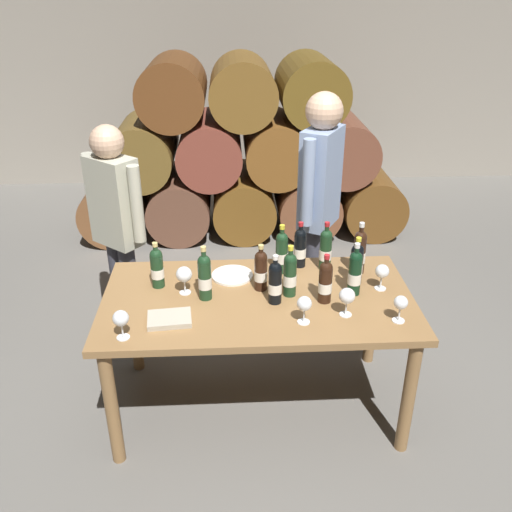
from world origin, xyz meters
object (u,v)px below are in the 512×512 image
object	(u,v)px
wine_glass_2	(184,275)
tasting_notebook	(170,319)
dining_table	(258,311)
wine_glass_1	(304,305)
wine_bottle_5	(205,276)
wine_bottle_7	(326,249)
wine_bottle_0	(355,272)
wine_glass_5	(382,272)
wine_bottle_4	(325,281)
wine_bottle_6	(359,251)
wine_bottle_3	(290,274)
wine_glass_0	(401,304)
taster_seated_left	(117,221)
wine_bottle_10	(356,263)
serving_plate	(232,275)
wine_bottle_2	(282,252)
wine_glass_3	(121,319)
wine_glass_4	(347,297)
sommelier_presenting	(319,197)
wine_bottle_8	(157,267)
wine_bottle_9	(261,270)
wine_bottle_11	(300,247)
wine_bottle_1	(275,282)

from	to	relation	value
wine_glass_2	tasting_notebook	xyz separation A→B (m)	(-0.06, -0.28, -0.10)
dining_table	wine_glass_1	size ratio (longest dim) A/B	11.29
wine_bottle_5	wine_bottle_7	xyz separation A→B (m)	(0.70, 0.30, -0.00)
wine_bottle_0	wine_glass_5	xyz separation A→B (m)	(0.16, 0.04, -0.02)
wine_bottle_4	wine_bottle_6	xyz separation A→B (m)	(0.25, 0.31, 0.01)
wine_bottle_3	wine_bottle_7	bearing A→B (deg)	49.96
wine_bottle_7	wine_glass_0	size ratio (longest dim) A/B	2.06
wine_bottle_6	dining_table	bearing A→B (deg)	-157.41
wine_bottle_4	taster_seated_left	size ratio (longest dim) A/B	0.18
wine_bottle_3	wine_bottle_10	xyz separation A→B (m)	(0.39, 0.11, -0.00)
tasting_notebook	serving_plate	xyz separation A→B (m)	(0.33, 0.45, -0.01)
wine_bottle_0	wine_bottle_2	size ratio (longest dim) A/B	1.02
wine_bottle_6	wine_bottle_7	bearing A→B (deg)	163.60
wine_bottle_4	wine_glass_3	world-z (taller)	wine_bottle_4
wine_bottle_2	wine_glass_4	xyz separation A→B (m)	(0.29, -0.48, -0.02)
wine_bottle_2	sommelier_presenting	size ratio (longest dim) A/B	0.18
wine_glass_1	sommelier_presenting	size ratio (longest dim) A/B	0.09
dining_table	wine_bottle_0	world-z (taller)	wine_bottle_0
serving_plate	wine_bottle_8	bearing A→B (deg)	-168.10
wine_bottle_8	wine_bottle_0	bearing A→B (deg)	-7.20
wine_bottle_7	dining_table	bearing A→B (deg)	-143.58
taster_seated_left	wine_bottle_4	bearing A→B (deg)	-32.45
wine_bottle_6	wine_glass_5	bearing A→B (deg)	-67.03
wine_bottle_7	wine_bottle_9	bearing A→B (deg)	-151.05
tasting_notebook	taster_seated_left	distance (m)	1.03
taster_seated_left	sommelier_presenting	bearing A→B (deg)	1.31
wine_bottle_10	wine_glass_0	xyz separation A→B (m)	(0.14, -0.40, -0.02)
wine_glass_3	wine_glass_1	bearing A→B (deg)	5.46
wine_bottle_8	wine_glass_0	bearing A→B (deg)	-18.47
wine_bottle_7	wine_glass_2	size ratio (longest dim) A/B	1.86
wine_glass_5	taster_seated_left	xyz separation A→B (m)	(-1.56, 0.67, 0.05)
wine_bottle_6	wine_glass_0	bearing A→B (deg)	-79.63
wine_glass_0	serving_plate	xyz separation A→B (m)	(-0.84, 0.51, -0.10)
wine_bottle_5	wine_bottle_0	bearing A→B (deg)	0.54
wine_bottle_11	wine_bottle_0	bearing A→B (deg)	-52.65
wine_glass_4	serving_plate	xyz separation A→B (m)	(-0.58, 0.44, -0.10)
wine_bottle_5	wine_glass_0	xyz separation A→B (m)	(0.99, -0.28, -0.03)
wine_bottle_0	wine_bottle_7	distance (m)	0.31
wine_bottle_4	wine_glass_0	size ratio (longest dim) A/B	1.92
wine_bottle_5	tasting_notebook	world-z (taller)	wine_bottle_5
wine_bottle_0	wine_bottle_10	size ratio (longest dim) A/B	1.07
wine_bottle_8	wine_glass_1	distance (m)	0.87
wine_bottle_1	wine_glass_5	distance (m)	0.61
wine_bottle_2	tasting_notebook	world-z (taller)	wine_bottle_2
wine_bottle_0	wine_bottle_7	bearing A→B (deg)	110.61
wine_bottle_5	wine_glass_1	size ratio (longest dim) A/B	2.07
wine_glass_4	sommelier_presenting	xyz separation A→B (m)	(-0.00, 0.95, 0.17)
wine_bottle_3	wine_glass_4	size ratio (longest dim) A/B	1.90
wine_bottle_7	wine_glass_3	distance (m)	1.27
wine_bottle_1	tasting_notebook	xyz separation A→B (m)	(-0.55, -0.16, -0.11)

